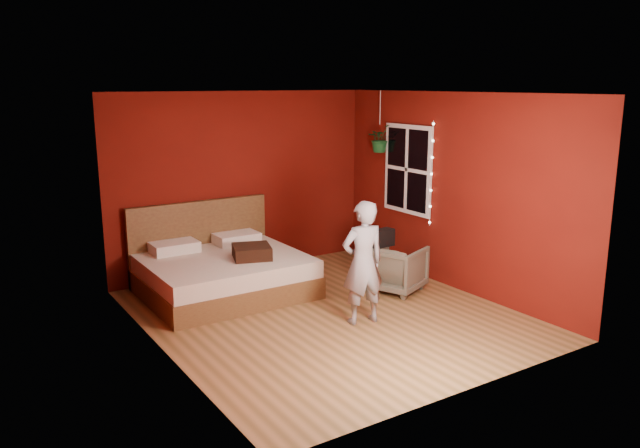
# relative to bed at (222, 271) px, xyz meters

# --- Properties ---
(floor) EXTENTS (4.50, 4.50, 0.00)m
(floor) POSITION_rel_bed_xyz_m (0.72, -1.44, -0.29)
(floor) COLOR olive
(floor) RESTS_ON ground
(room_walls) EXTENTS (4.04, 4.54, 2.62)m
(room_walls) POSITION_rel_bed_xyz_m (0.72, -1.44, 1.39)
(room_walls) COLOR #61120A
(room_walls) RESTS_ON ground
(window) EXTENTS (0.05, 0.97, 1.27)m
(window) POSITION_rel_bed_xyz_m (2.69, -0.54, 1.21)
(window) COLOR white
(window) RESTS_ON room_walls
(fairy_lights) EXTENTS (0.04, 0.04, 1.45)m
(fairy_lights) POSITION_rel_bed_xyz_m (2.66, -1.06, 1.21)
(fairy_lights) COLOR silver
(fairy_lights) RESTS_ON room_walls
(bed) EXTENTS (2.02, 1.72, 1.11)m
(bed) POSITION_rel_bed_xyz_m (0.00, 0.00, 0.00)
(bed) COLOR brown
(bed) RESTS_ON ground
(person) EXTENTS (0.57, 0.41, 1.44)m
(person) POSITION_rel_bed_xyz_m (0.93, -1.85, 0.43)
(person) COLOR gray
(person) RESTS_ON ground
(armchair) EXTENTS (0.88, 0.87, 0.62)m
(armchair) POSITION_rel_bed_xyz_m (1.98, -1.19, 0.02)
(armchair) COLOR #625D4D
(armchair) RESTS_ON ground
(handbag) EXTENTS (0.33, 0.19, 0.23)m
(handbag) POSITION_rel_bed_xyz_m (1.81, -1.09, 0.44)
(handbag) COLOR black
(handbag) RESTS_ON armchair
(throw_pillow) EXTENTS (0.59, 0.59, 0.17)m
(throw_pillow) POSITION_rel_bed_xyz_m (0.28, -0.33, 0.30)
(throw_pillow) COLOR black
(throw_pillow) RESTS_ON bed
(hanging_plant) EXTENTS (0.46, 0.43, 0.90)m
(hanging_plant) POSITION_rel_bed_xyz_m (2.60, 0.02, 1.62)
(hanging_plant) COLOR silver
(hanging_plant) RESTS_ON room_walls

